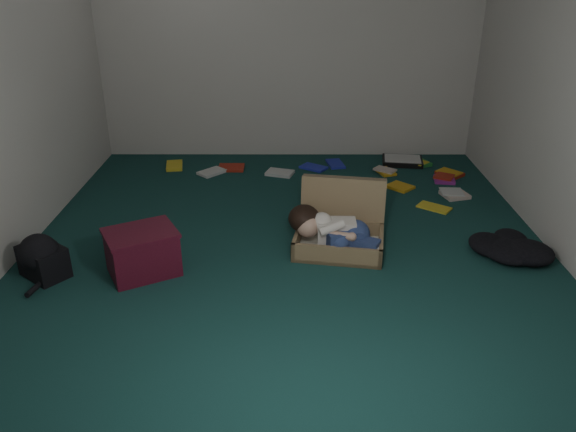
{
  "coord_description": "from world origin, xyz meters",
  "views": [
    {
      "loc": [
        0.01,
        -3.79,
        2.05
      ],
      "look_at": [
        0.0,
        -0.15,
        0.35
      ],
      "focal_mm": 35.0,
      "sensor_mm": 36.0,
      "label": 1
    }
  ],
  "objects": [
    {
      "name": "clothing_pile",
      "position": [
        1.7,
        -0.05,
        0.08
      ],
      "size": [
        0.61,
        0.56,
        0.16
      ],
      "primitive_type": null,
      "rotation": [
        0.0,
        0.0,
        0.4
      ],
      "color": "black",
      "rests_on": "floor"
    },
    {
      "name": "floor",
      "position": [
        0.0,
        0.0,
        0.0
      ],
      "size": [
        4.5,
        4.5,
        0.0
      ],
      "primitive_type": "plane",
      "color": "#143B37",
      "rests_on": "ground"
    },
    {
      "name": "paper_tray",
      "position": [
        1.23,
        1.95,
        0.03
      ],
      "size": [
        0.46,
        0.37,
        0.06
      ],
      "rotation": [
        0.0,
        0.0,
        -0.14
      ],
      "color": "black",
      "rests_on": "floor"
    },
    {
      "name": "book_scatter",
      "position": [
        0.59,
        1.55,
        0.01
      ],
      "size": [
        3.11,
        1.41,
        0.02
      ],
      "color": "yellow",
      "rests_on": "floor"
    },
    {
      "name": "backpack",
      "position": [
        -1.7,
        -0.39,
        0.12
      ],
      "size": [
        0.52,
        0.5,
        0.24
      ],
      "primitive_type": null,
      "rotation": [
        0.0,
        0.0,
        -0.66
      ],
      "color": "black",
      "rests_on": "floor"
    },
    {
      "name": "maroon_bin",
      "position": [
        -1.02,
        -0.35,
        0.16
      ],
      "size": [
        0.59,
        0.55,
        0.33
      ],
      "rotation": [
        0.0,
        0.0,
        0.49
      ],
      "color": "#4D0F1F",
      "rests_on": "floor"
    },
    {
      "name": "suitcase",
      "position": [
        0.41,
        0.1,
        0.15
      ],
      "size": [
        0.76,
        0.74,
        0.48
      ],
      "rotation": [
        0.0,
        0.0,
        -0.17
      ],
      "color": "olive",
      "rests_on": "floor"
    },
    {
      "name": "wall_front",
      "position": [
        0.0,
        -2.25,
        1.3
      ],
      "size": [
        4.5,
        0.0,
        4.5
      ],
      "primitive_type": "plane",
      "rotation": [
        -1.57,
        0.0,
        0.0
      ],
      "color": "silver",
      "rests_on": "ground"
    },
    {
      "name": "wall_back",
      "position": [
        0.0,
        2.25,
        1.3
      ],
      "size": [
        4.5,
        0.0,
        4.5
      ],
      "primitive_type": "plane",
      "rotation": [
        1.57,
        0.0,
        0.0
      ],
      "color": "silver",
      "rests_on": "ground"
    },
    {
      "name": "person",
      "position": [
        0.33,
        -0.05,
        0.19
      ],
      "size": [
        0.69,
        0.43,
        0.3
      ],
      "rotation": [
        0.0,
        0.0,
        -0.17
      ],
      "color": "silver",
      "rests_on": "suitcase"
    }
  ]
}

